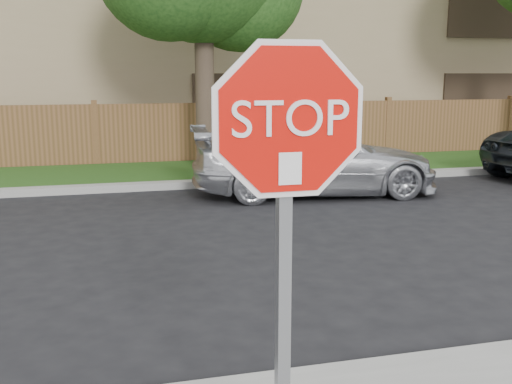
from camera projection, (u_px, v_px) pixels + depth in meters
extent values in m
cube|color=gray|center=(97.00, 189.00, 12.05)|extent=(70.00, 0.30, 0.15)
cube|color=#1E4714|center=(97.00, 176.00, 13.62)|extent=(70.00, 3.00, 0.12)
cube|color=brown|center=(96.00, 136.00, 14.99)|extent=(70.00, 0.12, 1.60)
cube|color=#9B8760|center=(93.00, 53.00, 19.88)|extent=(34.00, 8.00, 6.00)
cylinder|color=#382B21|center=(205.00, 91.00, 13.76)|extent=(0.44, 0.44, 3.92)
cube|color=gray|center=(283.00, 302.00, 2.96)|extent=(0.06, 0.06, 2.30)
cylinder|color=white|center=(289.00, 120.00, 2.72)|extent=(1.01, 0.02, 1.01)
cylinder|color=red|center=(290.00, 120.00, 2.71)|extent=(0.93, 0.02, 0.93)
cube|color=white|center=(290.00, 169.00, 2.74)|extent=(0.11, 0.00, 0.15)
imported|color=silver|center=(315.00, 159.00, 11.76)|extent=(4.99, 2.44, 1.40)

